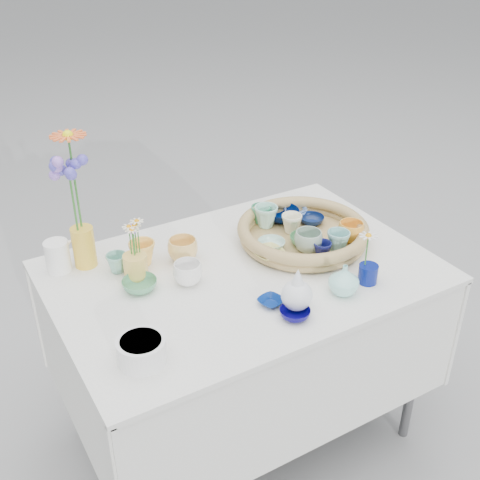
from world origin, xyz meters
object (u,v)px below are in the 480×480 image
bud_vase_seafoam (344,279)px  display_table (243,430)px  tall_vase_yellow (84,247)px  wicker_tray (303,233)px

bud_vase_seafoam → display_table: bearing=126.4°
display_table → bud_vase_seafoam: 0.89m
bud_vase_seafoam → tall_vase_yellow: tall_vase_yellow is taller
wicker_tray → tall_vase_yellow: tall_vase_yellow is taller
display_table → tall_vase_yellow: tall_vase_yellow is taller
bud_vase_seafoam → tall_vase_yellow: (-0.65, 0.57, 0.02)m
tall_vase_yellow → bud_vase_seafoam: bearing=-41.4°
wicker_tray → tall_vase_yellow: size_ratio=3.33×
wicker_tray → bud_vase_seafoam: 0.34m
display_table → wicker_tray: bearing=10.1°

